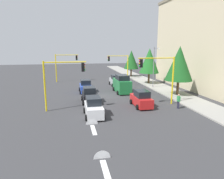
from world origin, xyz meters
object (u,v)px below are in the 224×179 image
object	(u,v)px
traffic_signal_far_left	(119,62)
tree_roadside_mid	(149,61)
tree_roadside_near	(179,63)
car_white	(94,108)
traffic_signal_near_left	(160,71)
street_lamp_curbside	(155,63)
traffic_signal_far_right	(65,62)
car_red	(141,99)
traffic_signal_near_right	(62,76)
tree_roadside_far	(131,60)
car_silver	(116,81)
car_black	(89,96)
delivery_van_green	(122,84)
car_blue	(86,87)
pedestrian_crossing	(178,101)

from	to	relation	value
traffic_signal_far_left	tree_roadside_mid	xyz separation A→B (m)	(6.00, 4.37, 0.67)
tree_roadside_near	car_white	distance (m)	15.14
tree_roadside_near	tree_roadside_mid	size ratio (longest dim) A/B	1.05
traffic_signal_near_left	street_lamp_curbside	distance (m)	10.22
traffic_signal_far_right	tree_roadside_near	world-z (taller)	tree_roadside_near
traffic_signal_near_left	car_white	xyz separation A→B (m)	(2.67, -8.28, -3.22)
car_red	tree_roadside_mid	bearing A→B (deg)	155.27
tree_roadside_mid	street_lamp_curbside	bearing A→B (deg)	-10.33
traffic_signal_near_right	traffic_signal_far_left	world-z (taller)	traffic_signal_near_right
traffic_signal_near_left	tree_roadside_mid	distance (m)	14.64
tree_roadside_near	tree_roadside_far	distance (m)	20.03
traffic_signal_far_left	tree_roadside_far	bearing A→B (deg)	135.98
traffic_signal_far_left	car_silver	size ratio (longest dim) A/B	1.32
traffic_signal_near_left	tree_roadside_far	distance (m)	24.30
car_silver	tree_roadside_mid	bearing A→B (deg)	94.11
traffic_signal_far_right	tree_roadside_mid	xyz separation A→B (m)	(6.00, 15.68, 0.50)
tree_roadside_near	car_black	world-z (taller)	tree_roadside_near
tree_roadside_far	traffic_signal_near_left	bearing A→B (deg)	-8.95
traffic_signal_near_right	car_black	size ratio (longest dim) A/B	1.47
street_lamp_curbside	delivery_van_green	size ratio (longest dim) A/B	1.46
delivery_van_green	car_white	xyz separation A→B (m)	(10.31, -5.62, -0.39)
tree_roadside_far	traffic_signal_far_right	bearing A→B (deg)	-75.23
car_blue	car_silver	size ratio (longest dim) A/B	0.93
car_white	tree_roadside_mid	bearing A→B (deg)	143.00
traffic_signal_near_left	street_lamp_curbside	bearing A→B (deg)	160.10
tree_roadside_mid	pedestrian_crossing	size ratio (longest dim) A/B	3.98
car_blue	car_white	distance (m)	11.50
car_red	car_silver	distance (m)	13.88
traffic_signal_far_right	street_lamp_curbside	bearing A→B (deg)	55.07
street_lamp_curbside	traffic_signal_far_right	bearing A→B (deg)	-124.93
street_lamp_curbside	tree_roadside_near	xyz separation A→B (m)	(5.61, 1.30, 0.32)
traffic_signal_far_left	tree_roadside_near	xyz separation A→B (m)	(16.00, 4.87, 0.92)
car_red	car_silver	bearing A→B (deg)	179.98
car_black	car_red	bearing A→B (deg)	62.18
traffic_signal_far_right	traffic_signal_far_left	world-z (taller)	traffic_signal_far_right
traffic_signal_near_right	delivery_van_green	size ratio (longest dim) A/B	1.15
traffic_signal_far_right	pedestrian_crossing	world-z (taller)	traffic_signal_far_right
tree_roadside_mid	car_white	xyz separation A→B (m)	(16.67, -12.56, -3.53)
traffic_signal_far_left	car_white	size ratio (longest dim) A/B	1.37
car_black	car_blue	bearing A→B (deg)	-179.94
tree_roadside_far	delivery_van_green	bearing A→B (deg)	-21.49
tree_roadside_mid	traffic_signal_near_left	bearing A→B (deg)	-17.00
car_black	street_lamp_curbside	bearing A→B (deg)	120.54
traffic_signal_far_right	tree_roadside_near	size ratio (longest dim) A/B	0.78
traffic_signal_far_left	car_red	size ratio (longest dim) A/B	1.34
delivery_van_green	car_silver	bearing A→B (deg)	176.75
street_lamp_curbside	pedestrian_crossing	world-z (taller)	street_lamp_curbside
car_blue	car_silver	distance (m)	7.51
traffic_signal_far_left	tree_roadside_mid	distance (m)	7.45
traffic_signal_near_left	car_red	bearing A→B (deg)	-81.26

